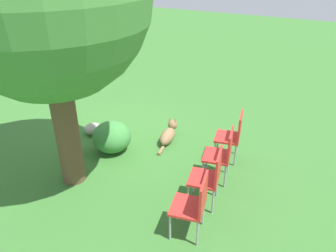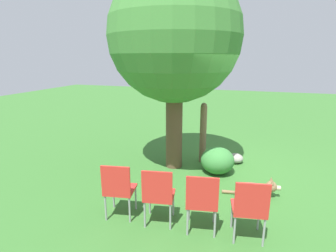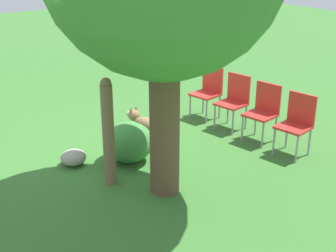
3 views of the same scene
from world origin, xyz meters
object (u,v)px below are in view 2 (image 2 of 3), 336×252
(red_chair_0, at_px, (250,206))
(oak_tree, at_px, (175,37))
(dog, at_px, (255,189))
(red_chair_1, at_px, (202,199))
(fence_post, at_px, (203,133))
(red_chair_3, at_px, (119,187))
(red_chair_2, at_px, (158,193))

(red_chair_0, bearing_deg, oak_tree, 28.36)
(dog, distance_m, red_chair_1, 1.56)
(dog, relative_size, fence_post, 0.71)
(dog, height_order, fence_post, fence_post)
(oak_tree, relative_size, red_chair_1, 4.64)
(fence_post, relative_size, red_chair_3, 1.57)
(fence_post, distance_m, red_chair_3, 2.80)
(red_chair_2, bearing_deg, red_chair_3, 81.86)
(oak_tree, bearing_deg, dog, -115.34)
(red_chair_0, relative_size, red_chair_2, 1.00)
(oak_tree, relative_size, red_chair_0, 4.64)
(red_chair_0, distance_m, red_chair_2, 1.28)
(red_chair_0, bearing_deg, dog, -14.47)
(dog, bearing_deg, red_chair_0, -102.25)
(dog, distance_m, red_chair_2, 1.96)
(red_chair_1, bearing_deg, fence_post, 0.34)
(fence_post, xyz_separation_m, red_chair_2, (-2.65, 0.16, -0.20))
(red_chair_1, distance_m, red_chair_3, 1.28)
(red_chair_2, bearing_deg, red_chair_0, -98.14)
(dog, relative_size, red_chair_2, 1.11)
(dog, distance_m, red_chair_3, 2.47)
(dog, bearing_deg, red_chair_2, -143.84)
(oak_tree, xyz_separation_m, fence_post, (0.47, -0.58, -2.12))
(red_chair_0, bearing_deg, red_chair_2, 81.86)
(red_chair_3, bearing_deg, red_chair_0, -98.14)
(dog, bearing_deg, red_chair_1, -127.27)
(fence_post, relative_size, red_chair_2, 1.57)
(red_chair_1, height_order, red_chair_3, same)
(oak_tree, bearing_deg, red_chair_3, 174.17)
(oak_tree, distance_m, fence_post, 2.25)
(dog, relative_size, red_chair_1, 1.11)
(red_chair_2, bearing_deg, dog, -56.05)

